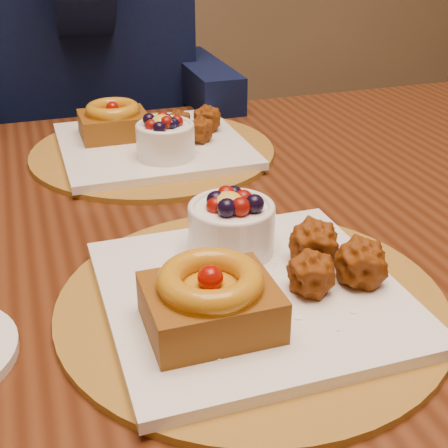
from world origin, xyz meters
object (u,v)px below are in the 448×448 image
at_px(chair_far, 137,159).
at_px(place_setting_near, 247,281).
at_px(place_setting_far, 152,141).
at_px(diner, 78,13).
at_px(dining_table, 192,263).

bearing_deg(chair_far, place_setting_near, -112.07).
distance_m(place_setting_near, place_setting_far, 0.43).
distance_m(place_setting_near, diner, 0.85).
relative_size(dining_table, place_setting_near, 4.21).
distance_m(dining_table, place_setting_far, 0.24).
bearing_deg(place_setting_near, place_setting_far, 89.92).
height_order(place_setting_near, chair_far, chair_far).
xyz_separation_m(dining_table, place_setting_near, (-0.00, -0.21, 0.10)).
bearing_deg(diner, chair_far, 66.49).
bearing_deg(place_setting_near, diner, 93.54).
bearing_deg(dining_table, chair_far, 85.19).
relative_size(place_setting_far, chair_far, 0.38).
height_order(dining_table, diner, diner).
xyz_separation_m(dining_table, place_setting_far, (-0.00, 0.22, 0.10)).
height_order(place_setting_far, chair_far, chair_far).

